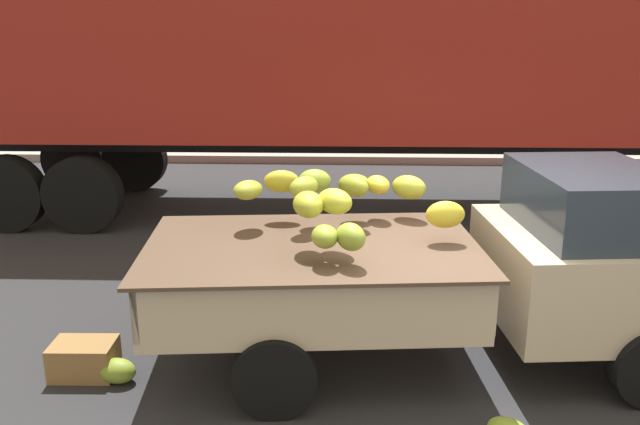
% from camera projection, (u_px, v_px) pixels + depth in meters
% --- Properties ---
extents(ground, '(220.00, 220.00, 0.00)m').
position_uv_depth(ground, '(465.00, 376.00, 5.48)').
color(ground, '#28282B').
extents(curb_strip, '(80.00, 0.80, 0.16)m').
position_uv_depth(curb_strip, '(392.00, 157.00, 13.97)').
color(curb_strip, gray).
rests_on(curb_strip, ground).
extents(pickup_truck, '(5.00, 2.13, 1.70)m').
position_uv_depth(pickup_truck, '(537.00, 262.00, 5.57)').
color(pickup_truck, '#CCB793').
rests_on(pickup_truck, ground).
extents(semi_trailer, '(12.01, 2.71, 3.95)m').
position_uv_depth(semi_trailer, '(337.00, 44.00, 9.61)').
color(semi_trailer, maroon).
rests_on(semi_trailer, ground).
extents(fallen_banana_bunch_near_tailgate, '(0.35, 0.28, 0.21)m').
position_uv_depth(fallen_banana_bunch_near_tailgate, '(117.00, 371.00, 5.36)').
color(fallen_banana_bunch_near_tailgate, olive).
rests_on(fallen_banana_bunch_near_tailgate, ground).
extents(produce_crate, '(0.53, 0.37, 0.29)m').
position_uv_depth(produce_crate, '(84.00, 359.00, 5.47)').
color(produce_crate, olive).
rests_on(produce_crate, ground).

